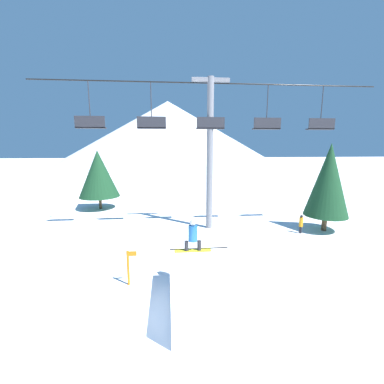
# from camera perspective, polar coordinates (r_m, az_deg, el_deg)

# --- Properties ---
(ground_plane) EXTENTS (220.00, 220.00, 0.00)m
(ground_plane) POSITION_cam_1_polar(r_m,az_deg,el_deg) (9.48, -3.55, -26.11)
(ground_plane) COLOR white
(mountain_ridge) EXTENTS (65.97, 65.97, 18.63)m
(mountain_ridge) POSITION_cam_1_polar(r_m,az_deg,el_deg) (81.03, -5.36, 12.94)
(mountain_ridge) COLOR silver
(mountain_ridge) RESTS_ON ground_plane
(snow_ramp) EXTENTS (2.40, 3.68, 1.46)m
(snow_ramp) POSITION_cam_1_polar(r_m,az_deg,el_deg) (9.50, 2.91, -20.70)
(snow_ramp) COLOR white
(snow_ramp) RESTS_ON ground_plane
(snowboarder) EXTENTS (1.46, 0.35, 1.30)m
(snowboarder) POSITION_cam_1_polar(r_m,az_deg,el_deg) (10.27, 0.20, -9.69)
(snowboarder) COLOR yellow
(snowboarder) RESTS_ON snow_ramp
(chairlift) EXTENTS (21.99, 0.44, 9.86)m
(chairlift) POSITION_cam_1_polar(r_m,az_deg,el_deg) (17.06, 4.04, 11.47)
(chairlift) COLOR slate
(chairlift) RESTS_ON ground_plane
(pine_tree_near) EXTENTS (2.75, 2.75, 5.78)m
(pine_tree_near) POSITION_cam_1_polar(r_m,az_deg,el_deg) (18.80, 28.04, 2.33)
(pine_tree_near) COLOR #4C3823
(pine_tree_near) RESTS_ON ground_plane
(pine_tree_far) EXTENTS (3.49, 3.49, 5.21)m
(pine_tree_far) POSITION_cam_1_polar(r_m,az_deg,el_deg) (24.01, -20.07, 3.83)
(pine_tree_far) COLOR #4C3823
(pine_tree_far) RESTS_ON ground_plane
(trail_marker) EXTENTS (0.41, 0.10, 1.46)m
(trail_marker) POSITION_cam_1_polar(r_m,az_deg,el_deg) (11.11, -13.92, -15.82)
(trail_marker) COLOR orange
(trail_marker) RESTS_ON ground_plane
(distant_skier) EXTENTS (0.24, 0.24, 1.23)m
(distant_skier) POSITION_cam_1_polar(r_m,az_deg,el_deg) (18.08, 23.06, -6.42)
(distant_skier) COLOR black
(distant_skier) RESTS_ON ground_plane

